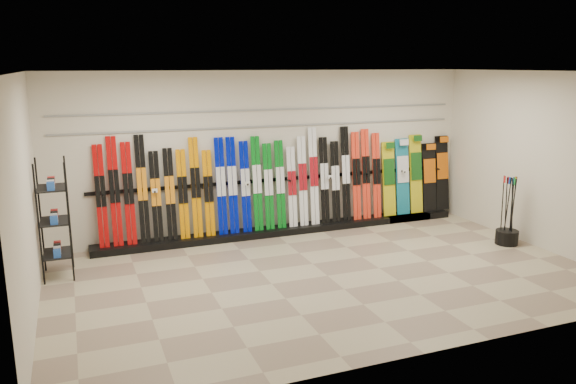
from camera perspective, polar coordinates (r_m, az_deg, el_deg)
name	(u,v)px	position (r m, az deg, el deg)	size (l,w,h in m)	color
floor	(327,276)	(8.54, 4.03, -8.49)	(8.00, 8.00, 0.00)	gray
back_wall	(271,153)	(10.39, -1.74, 3.98)	(8.00, 8.00, 0.00)	beige
left_wall	(25,202)	(7.37, -25.16, -0.93)	(5.00, 5.00, 0.00)	beige
right_wall	(543,161)	(10.45, 24.44, 2.88)	(5.00, 5.00, 0.00)	beige
ceiling	(331,72)	(7.95, 4.38, 12.09)	(8.00, 8.00, 0.00)	silver
ski_rack_base	(287,230)	(10.58, -0.13, -3.85)	(8.00, 0.40, 0.12)	black
skis	(251,185)	(10.19, -3.80, 0.69)	(5.37, 0.25, 1.83)	#B00707
snowboards	(417,176)	(11.77, 12.93, 1.60)	(1.57, 0.25, 1.59)	gold
accessory_rack	(54,219)	(8.94, -22.64, -2.54)	(0.40, 0.60, 1.76)	black
pole_bin	(507,237)	(10.64, 21.34, -4.30)	(0.39, 0.39, 0.25)	black
ski_poles	(509,210)	(10.55, 21.57, -1.73)	(0.21, 0.35, 1.18)	black
slatwall_rail_0	(271,126)	(10.31, -1.72, 6.71)	(7.60, 0.02, 0.03)	gray
slatwall_rail_1	(271,110)	(10.28, -1.73, 8.37)	(7.60, 0.02, 0.03)	gray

